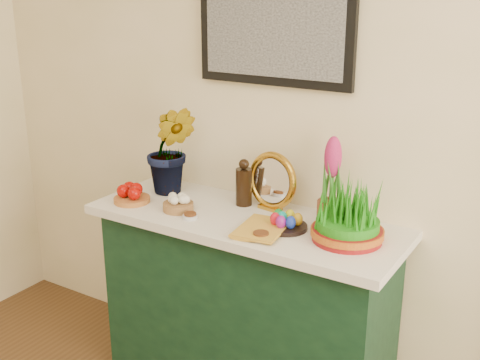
% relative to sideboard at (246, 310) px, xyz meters
% --- Properties ---
extents(sideboard, '(1.30, 0.45, 0.85)m').
position_rel_sideboard_xyz_m(sideboard, '(0.00, 0.00, 0.00)').
color(sideboard, '#14381F').
rests_on(sideboard, ground).
extents(tablecloth, '(1.40, 0.55, 0.04)m').
position_rel_sideboard_xyz_m(tablecloth, '(0.00, 0.00, 0.45)').
color(tablecloth, white).
rests_on(tablecloth, sideboard).
extents(hyacinth_green, '(0.36, 0.34, 0.57)m').
position_rel_sideboard_xyz_m(hyacinth_green, '(-0.46, 0.08, 0.75)').
color(hyacinth_green, '#327B24').
rests_on(hyacinth_green, tablecloth).
extents(apple_bowl, '(0.19, 0.19, 0.08)m').
position_rel_sideboard_xyz_m(apple_bowl, '(-0.54, -0.13, 0.50)').
color(apple_bowl, '#B1672E').
rests_on(apple_bowl, tablecloth).
extents(garlic_basket, '(0.17, 0.17, 0.08)m').
position_rel_sideboard_xyz_m(garlic_basket, '(-0.29, -0.10, 0.50)').
color(garlic_basket, '#A97244').
rests_on(garlic_basket, tablecloth).
extents(vinegar_cruet, '(0.07, 0.07, 0.22)m').
position_rel_sideboard_xyz_m(vinegar_cruet, '(-0.08, 0.12, 0.56)').
color(vinegar_cruet, black).
rests_on(vinegar_cruet, tablecloth).
extents(mirror, '(0.27, 0.10, 0.26)m').
position_rel_sideboard_xyz_m(mirror, '(0.05, 0.14, 0.59)').
color(mirror, '#BF8D28').
rests_on(mirror, tablecloth).
extents(book, '(0.20, 0.27, 0.03)m').
position_rel_sideboard_xyz_m(book, '(0.05, -0.13, 0.48)').
color(book, gold).
rests_on(book, tablecloth).
extents(spice_dish_left, '(0.07, 0.07, 0.03)m').
position_rel_sideboard_xyz_m(spice_dish_left, '(-0.19, -0.15, 0.48)').
color(spice_dish_left, silver).
rests_on(spice_dish_left, tablecloth).
extents(spice_dish_right, '(0.08, 0.08, 0.03)m').
position_rel_sideboard_xyz_m(spice_dish_right, '(0.18, -0.18, 0.48)').
color(spice_dish_right, silver).
rests_on(spice_dish_right, tablecloth).
extents(egg_plate, '(0.19, 0.19, 0.07)m').
position_rel_sideboard_xyz_m(egg_plate, '(0.21, -0.04, 0.49)').
color(egg_plate, black).
rests_on(egg_plate, tablecloth).
extents(hyacinth_pink, '(0.11, 0.11, 0.37)m').
position_rel_sideboard_xyz_m(hyacinth_pink, '(0.34, 0.13, 0.63)').
color(hyacinth_pink, brown).
rests_on(hyacinth_pink, tablecloth).
extents(wheatgrass_sabzeh, '(0.29, 0.29, 0.23)m').
position_rel_sideboard_xyz_m(wheatgrass_sabzeh, '(0.47, -0.01, 0.57)').
color(wheatgrass_sabzeh, maroon).
rests_on(wheatgrass_sabzeh, tablecloth).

